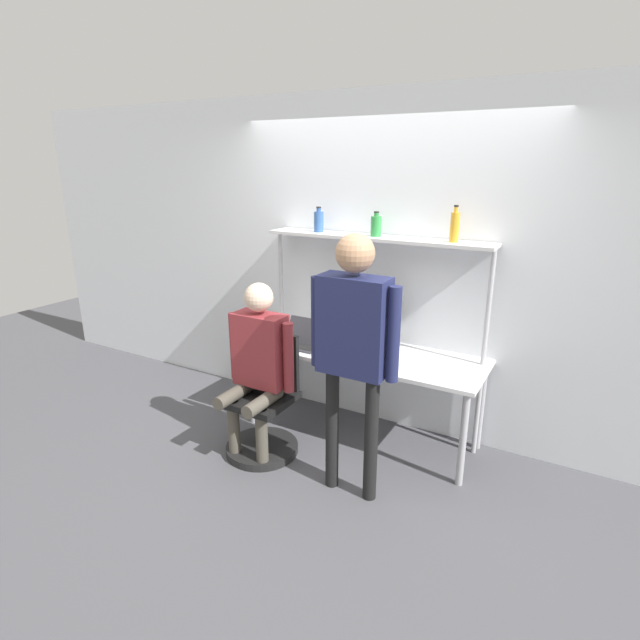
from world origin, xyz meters
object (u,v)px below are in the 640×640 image
object	(u,v)px
monitor	(362,313)
bottle_blue	(319,221)
laptop	(303,338)
bottle_green	(376,226)
office_chair	(264,417)
bottle_amber	(455,227)
cell_phone	(330,350)
person_standing	(353,334)
person_seated	(258,357)

from	to	relation	value
monitor	bottle_blue	xyz separation A→B (m)	(-0.42, 0.04, 0.71)
laptop	bottle_blue	bearing A→B (deg)	95.57
monitor	laptop	xyz separation A→B (m)	(-0.39, -0.28, -0.20)
laptop	bottle_green	size ratio (longest dim) A/B	1.66
office_chair	bottle_green	world-z (taller)	bottle_green
office_chair	bottle_amber	bearing A→B (deg)	33.79
cell_phone	office_chair	world-z (taller)	office_chair
laptop	bottle_amber	bearing A→B (deg)	16.27
person_standing	office_chair	bearing A→B (deg)	170.52
person_standing	bottle_blue	xyz separation A→B (m)	(-0.77, 0.91, 0.56)
person_standing	bottle_amber	size ratio (longest dim) A/B	6.84
laptop	office_chair	xyz separation A→B (m)	(-0.08, -0.46, -0.51)
bottle_green	bottle_amber	bearing A→B (deg)	-0.00
bottle_blue	office_chair	bearing A→B (deg)	-93.46
cell_phone	person_seated	size ratio (longest dim) A/B	0.11
bottle_blue	bottle_green	bearing A→B (deg)	0.00
person_seated	bottle_blue	xyz separation A→B (m)	(0.05, 0.82, 0.91)
bottle_green	laptop	bearing A→B (deg)	-146.56
person_standing	person_seated	bearing A→B (deg)	173.92
monitor	cell_phone	xyz separation A→B (m)	(-0.13, -0.28, -0.25)
office_chair	bottle_green	distance (m)	1.70
bottle_blue	laptop	bearing A→B (deg)	-84.43
cell_phone	person_standing	bearing A→B (deg)	-50.82
bottle_green	office_chair	bearing A→B (deg)	-125.62
monitor	laptop	size ratio (longest dim) A/B	2.07
office_chair	bottle_amber	size ratio (longest dim) A/B	3.59
monitor	bottle_blue	size ratio (longest dim) A/B	3.20
laptop	cell_phone	xyz separation A→B (m)	(0.26, -0.00, -0.05)
monitor	bottle_amber	xyz separation A→B (m)	(0.68, 0.04, 0.73)
office_chair	bottle_amber	distance (m)	2.00
office_chair	person_standing	world-z (taller)	person_standing
person_seated	bottle_green	size ratio (longest dim) A/B	7.18
bottle_amber	bottle_green	xyz separation A→B (m)	(-0.60, 0.00, -0.03)
cell_phone	office_chair	distance (m)	0.73
laptop	office_chair	size ratio (longest dim) A/B	0.34
cell_phone	bottle_green	size ratio (longest dim) A/B	0.80
laptop	bottle_amber	xyz separation A→B (m)	(1.07, 0.31, 0.93)
person_standing	bottle_green	size ratio (longest dim) A/B	9.42
monitor	person_standing	size ratio (longest dim) A/B	0.37
monitor	cell_phone	distance (m)	0.40
monitor	bottle_green	bearing A→B (deg)	23.05
laptop	bottle_amber	size ratio (longest dim) A/B	1.21
cell_phone	person_standing	size ratio (longest dim) A/B	0.08
laptop	office_chair	distance (m)	0.69
person_seated	person_standing	size ratio (longest dim) A/B	0.76
cell_phone	office_chair	size ratio (longest dim) A/B	0.16
monitor	person_seated	world-z (taller)	person_seated
office_chair	bottle_green	xyz separation A→B (m)	(0.55, 0.77, 1.41)
laptop	person_seated	size ratio (longest dim) A/B	0.23
laptop	cell_phone	world-z (taller)	laptop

